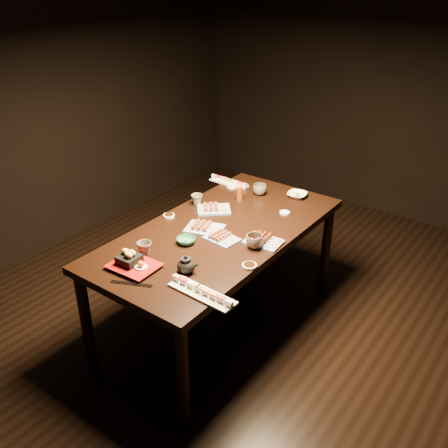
{
  "coord_description": "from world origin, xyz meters",
  "views": [
    {
      "loc": [
        1.61,
        -2.22,
        2.29
      ],
      "look_at": [
        -0.12,
        0.11,
        0.77
      ],
      "focal_mm": 40.0,
      "sensor_mm": 36.0,
      "label": 1
    }
  ],
  "objects": [
    {
      "name": "chopsticks_se",
      "position": [
        0.33,
        -0.58,
        0.75
      ],
      "size": [
        0.22,
        0.05,
        0.01
      ],
      "primitive_type": null,
      "rotation": [
        0.0,
        0.0,
        0.14
      ],
      "color": "black",
      "rests_on": "dining_table"
    },
    {
      "name": "teacup_far_right",
      "position": [
        -0.21,
        0.68,
        0.79
      ],
      "size": [
        0.12,
        0.12,
        0.08
      ],
      "primitive_type": "imported",
      "rotation": [
        0.0,
        0.0,
        -0.16
      ],
      "color": "brown",
      "rests_on": "dining_table"
    },
    {
      "name": "tsukune_plate",
      "position": [
        0.2,
        0.08,
        0.78
      ],
      "size": [
        0.23,
        0.18,
        0.06
      ],
      "primitive_type": null,
      "rotation": [
        0.0,
        0.0,
        0.07
      ],
      "color": "#828EB6",
      "rests_on": "dining_table"
    },
    {
      "name": "sushi_platter_far",
      "position": [
        -0.52,
        0.71,
        0.77
      ],
      "size": [
        0.33,
        0.09,
        0.04
      ],
      "primitive_type": null,
      "rotation": [
        0.0,
        0.0,
        3.13
      ],
      "color": "white",
      "rests_on": "dining_table"
    },
    {
      "name": "teacup_mid_right",
      "position": [
        0.19,
        -0.0,
        0.79
      ],
      "size": [
        0.13,
        0.13,
        0.08
      ],
      "primitive_type": "imported",
      "rotation": [
        0.0,
        0.0,
        0.21
      ],
      "color": "brown",
      "rests_on": "dining_table"
    },
    {
      "name": "chopsticks_near",
      "position": [
        -0.13,
        -0.73,
        0.75
      ],
      "size": [
        0.22,
        0.12,
        0.01
      ],
      "primitive_type": null,
      "rotation": [
        0.0,
        0.0,
        0.43
      ],
      "color": "black",
      "rests_on": "dining_table"
    },
    {
      "name": "sauce_dish_east",
      "position": [
        0.1,
        0.51,
        0.76
      ],
      "size": [
        0.09,
        0.09,
        0.01
      ],
      "primitive_type": "cylinder",
      "rotation": [
        0.0,
        0.0,
        0.35
      ],
      "color": "white",
      "rests_on": "dining_table"
    },
    {
      "name": "sushi_platter_near",
      "position": [
        0.24,
        -0.57,
        0.77
      ],
      "size": [
        0.4,
        0.12,
        0.05
      ],
      "primitive_type": null,
      "rotation": [
        0.0,
        0.0,
        -0.03
      ],
      "color": "white",
      "rests_on": "dining_table"
    },
    {
      "name": "yakitori_plate_center",
      "position": [
        -0.2,
        -0.0,
        0.78
      ],
      "size": [
        0.28,
        0.24,
        0.06
      ],
      "primitive_type": null,
      "rotation": [
        0.0,
        0.0,
        0.33
      ],
      "color": "#828EB6",
      "rests_on": "dining_table"
    },
    {
      "name": "yakitori_plate_right",
      "position": [
        -0.03,
        -0.04,
        0.78
      ],
      "size": [
        0.22,
        0.17,
        0.05
      ],
      "primitive_type": null,
      "rotation": [
        0.0,
        0.0,
        -0.09
      ],
      "color": "#828EB6",
      "rests_on": "dining_table"
    },
    {
      "name": "edamame_bowl_cream",
      "position": [
        0.03,
        0.81,
        0.77
      ],
      "size": [
        0.16,
        0.16,
        0.03
      ],
      "primitive_type": "imported",
      "rotation": [
        0.0,
        0.0,
        0.18
      ],
      "color": "#FDF3CF",
      "rests_on": "dining_table"
    },
    {
      "name": "ground",
      "position": [
        0.0,
        0.0,
        0.0
      ],
      "size": [
        5.0,
        5.0,
        0.0
      ],
      "primitive_type": "plane",
      "color": "black",
      "rests_on": "ground"
    },
    {
      "name": "teacup_near_left",
      "position": [
        -0.29,
        -0.46,
        0.79
      ],
      "size": [
        0.12,
        0.12,
        0.08
      ],
      "primitive_type": "imported",
      "rotation": [
        0.0,
        0.0,
        0.6
      ],
      "color": "brown",
      "rests_on": "dining_table"
    },
    {
      "name": "sauce_dish_se",
      "position": [
        0.29,
        -0.2,
        0.76
      ],
      "size": [
        0.09,
        0.09,
        0.01
      ],
      "primitive_type": "cylinder",
      "rotation": [
        0.0,
        0.0,
        -0.09
      ],
      "color": "white",
      "rests_on": "dining_table"
    },
    {
      "name": "edamame_bowl_green",
      "position": [
        -0.18,
        -0.21,
        0.77
      ],
      "size": [
        0.16,
        0.16,
        0.04
      ],
      "primitive_type": "imported",
      "rotation": [
        0.0,
        0.0,
        0.42
      ],
      "color": "#287A4E",
      "rests_on": "dining_table"
    },
    {
      "name": "teacup_far_left",
      "position": [
        -0.48,
        0.26,
        0.79
      ],
      "size": [
        0.09,
        0.09,
        0.08
      ],
      "primitive_type": "imported",
      "rotation": [
        0.0,
        0.0,
        0.08
      ],
      "color": "brown",
      "rests_on": "dining_table"
    },
    {
      "name": "sauce_dish_nw",
      "position": [
        -0.46,
        0.67,
        0.76
      ],
      "size": [
        0.09,
        0.09,
        0.01
      ],
      "primitive_type": "cylinder",
      "rotation": [
        0.0,
        0.0,
        0.1
      ],
      "color": "white",
      "rests_on": "dining_table"
    },
    {
      "name": "condiment_bottle",
      "position": [
        -0.28,
        0.51,
        0.82
      ],
      "size": [
        0.06,
        0.06,
        0.15
      ],
      "primitive_type": "cylinder",
      "rotation": [
        0.0,
        0.0,
        0.25
      ],
      "color": "#652E0D",
      "rests_on": "dining_table"
    },
    {
      "name": "tempura_tray",
      "position": [
        -0.23,
        -0.6,
        0.8
      ],
      "size": [
        0.28,
        0.23,
        0.1
      ],
      "primitive_type": null,
      "rotation": [
        0.0,
        0.0,
        0.04
      ],
      "color": "black",
      "rests_on": "dining_table"
    },
    {
      "name": "yakitori_plate_left",
      "position": [
        -0.32,
        0.26,
        0.78
      ],
      "size": [
        0.28,
        0.27,
        0.06
      ],
      "primitive_type": null,
      "rotation": [
        0.0,
        0.0,
        0.72
      ],
      "color": "#828EB6",
      "rests_on": "dining_table"
    },
    {
      "name": "dining_table",
      "position": [
        -0.12,
        0.06,
        0.38
      ],
      "size": [
        1.22,
        1.94,
        0.75
      ],
      "primitive_type": "cube",
      "rotation": [
        0.0,
        0.0,
        0.19
      ],
      "color": "black",
      "rests_on": "ground"
    },
    {
      "name": "sauce_dish_west",
      "position": [
        -0.51,
        -0.0,
        0.76
      ],
      "size": [
        0.1,
        0.1,
        0.01
      ],
      "primitive_type": "cylinder",
      "rotation": [
        0.0,
        0.0,
        0.32
      ],
      "color": "white",
      "rests_on": "dining_table"
    },
    {
      "name": "teapot",
      "position": [
        0.03,
        -0.46,
        0.8
      ],
      "size": [
        0.17,
        0.17,
        0.1
      ],
      "primitive_type": null,
      "rotation": [
        0.0,
        0.0,
        0.47
      ],
      "color": "black",
      "rests_on": "dining_table"
    }
  ]
}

